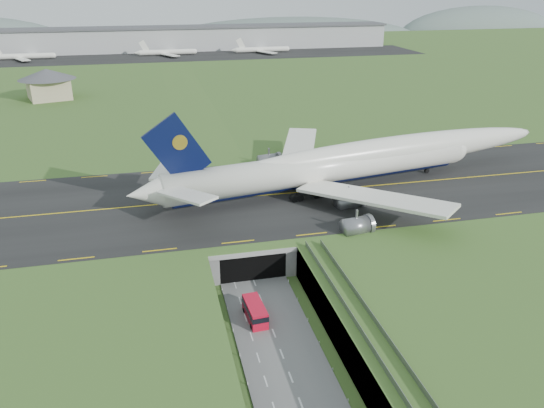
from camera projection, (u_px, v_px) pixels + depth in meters
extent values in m
plane|color=#3D6127|center=(263.00, 306.00, 88.37)|extent=(900.00, 900.00, 0.00)
cube|color=gray|center=(263.00, 290.00, 87.19)|extent=(800.00, 800.00, 6.00)
cube|color=slate|center=(273.00, 332.00, 81.60)|extent=(12.00, 75.00, 0.20)
cube|color=black|center=(231.00, 198.00, 115.56)|extent=(800.00, 44.00, 0.18)
cube|color=gray|center=(242.00, 228.00, 103.24)|extent=(16.00, 22.00, 1.00)
cube|color=gray|center=(207.00, 243.00, 102.76)|extent=(2.00, 22.00, 6.00)
cube|color=gray|center=(277.00, 236.00, 105.68)|extent=(2.00, 22.00, 6.00)
cube|color=black|center=(247.00, 253.00, 99.94)|extent=(12.00, 12.00, 5.00)
cube|color=#A8A8A3|center=(253.00, 254.00, 93.30)|extent=(17.00, 0.50, 0.80)
cube|color=#A8A8A3|center=(371.00, 334.00, 71.81)|extent=(3.00, 53.00, 0.50)
cube|color=gray|center=(361.00, 331.00, 71.23)|extent=(0.06, 53.00, 1.00)
cube|color=gray|center=(381.00, 328.00, 71.81)|extent=(0.06, 53.00, 1.00)
cylinder|color=#A8A8A3|center=(399.00, 401.00, 64.47)|extent=(0.90, 0.90, 5.60)
cylinder|color=#A8A8A3|center=(362.00, 341.00, 75.23)|extent=(0.90, 0.90, 5.60)
cylinder|color=#A8A8A3|center=(334.00, 296.00, 85.98)|extent=(0.90, 0.90, 5.60)
cylinder|color=white|center=(323.00, 168.00, 117.94)|extent=(72.55, 19.25, 6.82)
sphere|color=white|center=(453.00, 149.00, 131.01)|extent=(7.74, 7.74, 6.68)
cone|color=white|center=(145.00, 193.00, 103.72)|extent=(8.47, 7.67, 6.48)
ellipsoid|color=white|center=(397.00, 151.00, 124.40)|extent=(83.40, 20.63, 7.16)
ellipsoid|color=black|center=(450.00, 146.00, 130.29)|extent=(5.22, 3.76, 2.39)
cylinder|color=#080E32|center=(323.00, 179.00, 118.98)|extent=(68.30, 14.72, 2.86)
cube|color=white|center=(299.00, 150.00, 133.56)|extent=(17.95, 32.56, 2.87)
cube|color=white|center=(168.00, 169.00, 112.17)|extent=(8.19, 12.64, 1.09)
cube|color=white|center=(373.00, 197.00, 104.69)|extent=(26.23, 29.27, 2.87)
cube|color=white|center=(187.00, 195.00, 98.63)|extent=(11.00, 12.20, 1.09)
cube|color=#080E32|center=(177.00, 150.00, 103.09)|extent=(13.46, 2.97, 15.08)
cylinder|color=gold|center=(179.00, 142.00, 102.66)|extent=(3.07, 1.25, 2.98)
cylinder|color=slate|center=(306.00, 172.00, 128.50)|extent=(6.07, 4.42, 3.52)
cylinder|color=slate|center=(269.00, 161.00, 136.16)|extent=(6.07, 4.42, 3.52)
cylinder|color=slate|center=(349.00, 201.00, 111.36)|extent=(6.07, 4.42, 3.52)
cylinder|color=slate|center=(356.00, 226.00, 100.07)|extent=(6.07, 4.42, 3.52)
cylinder|color=black|center=(427.00, 171.00, 130.25)|extent=(1.25, 0.73, 1.17)
cube|color=black|center=(304.00, 190.00, 118.00)|extent=(7.59, 8.45, 1.49)
cube|color=red|center=(255.00, 311.00, 84.06)|extent=(3.01, 7.02, 2.75)
cube|color=black|center=(255.00, 309.00, 83.85)|extent=(3.07, 7.12, 0.92)
cube|color=black|center=(255.00, 317.00, 84.51)|extent=(2.80, 6.56, 0.46)
cylinder|color=black|center=(252.00, 327.00, 82.15)|extent=(0.37, 0.84, 0.82)
cylinder|color=black|center=(244.00, 310.00, 86.18)|extent=(0.37, 0.84, 0.82)
cylinder|color=black|center=(266.00, 324.00, 82.78)|extent=(0.37, 0.84, 0.82)
cylinder|color=black|center=(258.00, 308.00, 86.82)|extent=(0.37, 0.84, 0.82)
cube|color=tan|center=(49.00, 89.00, 210.21)|extent=(18.61, 18.61, 7.94)
cone|color=#4C4C51|center=(46.00, 74.00, 207.88)|extent=(27.29, 27.29, 3.97)
cube|color=#B2B2B2|center=(167.00, 39.00, 351.98)|extent=(300.00, 22.00, 15.00)
cube|color=#4C4C51|center=(167.00, 27.00, 349.05)|extent=(302.00, 24.00, 1.20)
cube|color=black|center=(171.00, 56.00, 327.97)|extent=(320.00, 50.00, 0.08)
cylinder|color=white|center=(23.00, 56.00, 313.71)|extent=(34.00, 3.20, 3.20)
cylinder|color=white|center=(167.00, 52.00, 331.31)|extent=(34.00, 3.20, 3.20)
cylinder|color=white|center=(262.00, 49.00, 343.95)|extent=(34.00, 3.20, 3.20)
ellipsoid|color=slate|center=(291.00, 41.00, 500.41)|extent=(260.00, 91.00, 44.00)
ellipsoid|color=slate|center=(479.00, 37.00, 542.18)|extent=(180.00, 63.00, 60.00)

